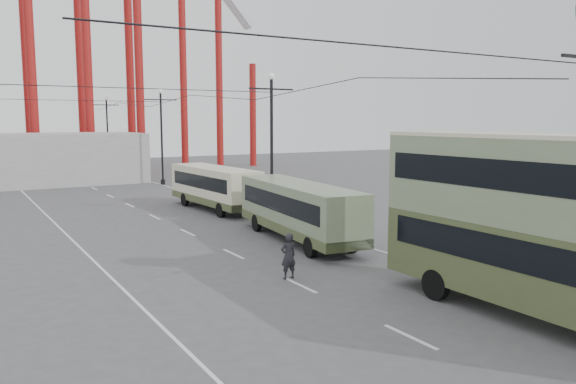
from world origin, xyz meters
TOP-DOWN VIEW (x-y plane):
  - ground at (0.00, 0.00)m, footprint 160.00×160.00m
  - road_markings at (-0.86, 19.70)m, footprint 12.52×120.00m
  - lamp_post_mid at (5.60, 18.00)m, footprint 3.20×0.44m
  - lamp_post_far at (5.60, 40.00)m, footprint 3.20×0.44m
  - lamp_post_distant at (5.60, 62.00)m, footprint 3.20×0.44m
  - fairground_shed at (-6.00, 47.00)m, footprint 22.00×10.00m
  - double_decker_bus at (3.45, -2.95)m, footprint 2.86×11.01m
  - single_decker_green at (3.27, 11.01)m, footprint 3.67×10.92m
  - single_decker_cream at (3.62, 22.76)m, footprint 2.89×9.83m
  - pedestrian at (-0.92, 5.07)m, footprint 0.68×0.45m

SIDE VIEW (x-z plane):
  - ground at x=0.00m, z-range 0.00..0.00m
  - road_markings at x=-0.86m, z-range 0.00..0.01m
  - pedestrian at x=-0.92m, z-range 0.00..1.86m
  - single_decker_cream at x=3.62m, z-range 0.19..3.22m
  - single_decker_green at x=3.27m, z-range 0.19..3.22m
  - fairground_shed at x=-6.00m, z-range 0.00..5.00m
  - double_decker_bus at x=3.45m, z-range 0.36..6.26m
  - lamp_post_mid at x=5.60m, z-range 0.02..9.34m
  - lamp_post_far at x=5.60m, z-range 0.02..9.34m
  - lamp_post_distant at x=5.60m, z-range 0.02..9.34m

